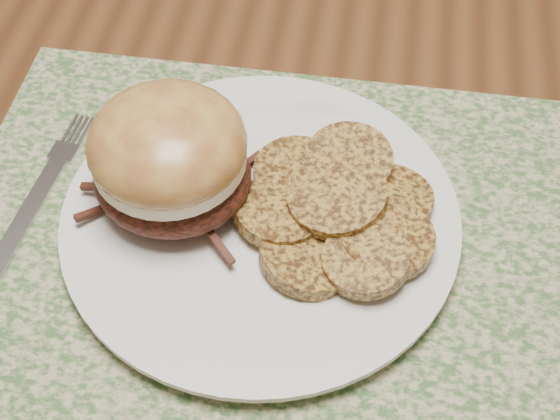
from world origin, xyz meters
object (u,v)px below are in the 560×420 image
Objects in this scene: pork_sandwich at (169,157)px; fork at (40,193)px; dining_table at (336,244)px; dinner_plate at (261,219)px.

fork is at bearing -165.07° from pork_sandwich.
dinner_plate reaches higher than dining_table.
pork_sandwich is (-0.06, 0.01, 0.05)m from dinner_plate.
dinner_plate is (-0.05, -0.05, 0.09)m from dining_table.
dining_table is 11.47× the size of pork_sandwich.
pork_sandwich is 0.80× the size of fork.
fork is at bearing -167.35° from dining_table.
dining_table is 0.19m from pork_sandwich.
dining_table is at bearing 45.13° from dinner_plate.
pork_sandwich reaches higher than dining_table.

